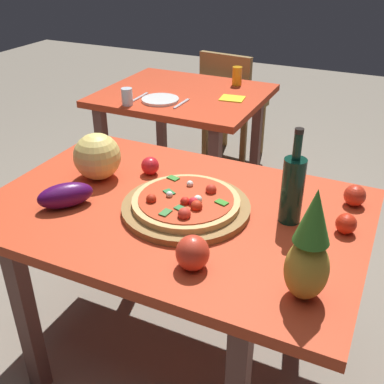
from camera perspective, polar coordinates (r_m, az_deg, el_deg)
ground_plane at (r=2.16m, az=-1.72°, el=-18.42°), size 10.00×10.00×0.00m
display_table at (r=1.74m, az=-2.03°, el=-4.01°), size 1.36×0.92×0.72m
background_table at (r=3.00m, az=-1.04°, el=10.25°), size 0.99×0.85×0.72m
dining_chair at (r=3.58m, az=4.74°, el=11.04°), size 0.44×0.44×0.85m
pizza_board at (r=1.67m, az=-0.73°, el=-1.88°), size 0.46×0.46×0.02m
pizza at (r=1.65m, az=-0.70°, el=-1.14°), size 0.39×0.39×0.06m
wine_bottle at (r=1.59m, az=12.19°, el=0.45°), size 0.08×0.08×0.34m
pineapple_left at (r=1.26m, az=14.13°, el=-7.06°), size 0.12×0.12×0.34m
melon at (r=1.89m, az=-11.52°, el=4.28°), size 0.19×0.19×0.19m
bell_pepper at (r=1.38m, az=0.07°, el=-7.46°), size 0.10×0.10×0.11m
eggplant at (r=1.74m, az=-15.23°, el=-0.40°), size 0.20×0.21×0.09m
tomato_beside_pepper at (r=1.79m, az=19.29°, el=-0.40°), size 0.08×0.08×0.08m
tomato_at_corner at (r=1.62m, az=18.33°, el=-3.69°), size 0.07×0.07×0.07m
tomato_by_bottle at (r=1.92m, az=-5.14°, el=3.21°), size 0.07×0.07×0.07m
drinking_glass_juice at (r=3.11m, az=5.53°, el=13.94°), size 0.06×0.06×0.12m
drinking_glass_water at (r=2.75m, az=-7.94°, el=11.48°), size 0.06×0.06×0.10m
dinner_plate at (r=2.80m, az=-3.90°, el=11.19°), size 0.22×0.22×0.02m
fork_utensil at (r=2.87m, az=-6.40°, el=11.44°), size 0.02×0.18×0.01m
knife_utensil at (r=2.74m, az=-1.29°, el=10.75°), size 0.02×0.18×0.01m
napkin_folded at (r=2.85m, az=4.95°, el=11.34°), size 0.15×0.14×0.01m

